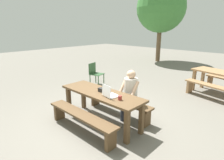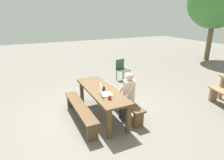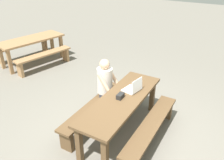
{
  "view_description": "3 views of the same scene",
  "coord_description": "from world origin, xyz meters",
  "px_view_note": "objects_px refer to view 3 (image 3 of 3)",
  "views": [
    {
      "loc": [
        2.9,
        -2.7,
        2.15
      ],
      "look_at": [
        0.1,
        0.25,
        1.0
      ],
      "focal_mm": 30.02,
      "sensor_mm": 36.0,
      "label": 1
    },
    {
      "loc": [
        4.07,
        -1.69,
        2.53
      ],
      "look_at": [
        0.1,
        0.25,
        1.0
      ],
      "focal_mm": 30.12,
      "sensor_mm": 36.0,
      "label": 2
    },
    {
      "loc": [
        -3.07,
        -1.57,
        2.94
      ],
      "look_at": [
        0.1,
        0.25,
        1.0
      ],
      "focal_mm": 37.36,
      "sensor_mm": 36.0,
      "label": 3
    }
  ],
  "objects_px": {
    "small_pouch": "(120,96)",
    "person_seated": "(106,83)",
    "picnic_table_front": "(121,104)",
    "coffee_mug": "(139,82)",
    "laptop": "(133,88)",
    "picnic_table_mid": "(31,42)"
  },
  "relations": [
    {
      "from": "picnic_table_front",
      "to": "laptop",
      "type": "height_order",
      "value": "laptop"
    },
    {
      "from": "small_pouch",
      "to": "person_seated",
      "type": "xyz_separation_m",
      "value": [
        0.39,
        0.52,
        -0.08
      ]
    },
    {
      "from": "laptop",
      "to": "person_seated",
      "type": "relative_size",
      "value": 0.28
    },
    {
      "from": "laptop",
      "to": "coffee_mug",
      "type": "xyz_separation_m",
      "value": [
        0.28,
        0.01,
        -0.02
      ]
    },
    {
      "from": "picnic_table_front",
      "to": "person_seated",
      "type": "xyz_separation_m",
      "value": [
        0.39,
        0.54,
        0.08
      ]
    },
    {
      "from": "picnic_table_front",
      "to": "coffee_mug",
      "type": "bearing_deg",
      "value": -5.51
    },
    {
      "from": "picnic_table_mid",
      "to": "small_pouch",
      "type": "bearing_deg",
      "value": -98.27
    },
    {
      "from": "laptop",
      "to": "small_pouch",
      "type": "xyz_separation_m",
      "value": [
        -0.34,
        0.09,
        -0.02
      ]
    },
    {
      "from": "laptop",
      "to": "coffee_mug",
      "type": "height_order",
      "value": "laptop"
    },
    {
      "from": "picnic_table_front",
      "to": "small_pouch",
      "type": "relative_size",
      "value": 13.15
    },
    {
      "from": "laptop",
      "to": "picnic_table_mid",
      "type": "bearing_deg",
      "value": -95.92
    },
    {
      "from": "small_pouch",
      "to": "person_seated",
      "type": "relative_size",
      "value": 0.13
    },
    {
      "from": "picnic_table_mid",
      "to": "picnic_table_front",
      "type": "bearing_deg",
      "value": -98.18
    },
    {
      "from": "picnic_table_front",
      "to": "picnic_table_mid",
      "type": "xyz_separation_m",
      "value": [
        1.55,
        3.88,
        0.02
      ]
    },
    {
      "from": "small_pouch",
      "to": "coffee_mug",
      "type": "distance_m",
      "value": 0.62
    },
    {
      "from": "coffee_mug",
      "to": "laptop",
      "type": "bearing_deg",
      "value": -177.7
    },
    {
      "from": "picnic_table_front",
      "to": "person_seated",
      "type": "bearing_deg",
      "value": 54.2
    },
    {
      "from": "picnic_table_front",
      "to": "coffee_mug",
      "type": "xyz_separation_m",
      "value": [
        0.62,
        -0.06,
        0.16
      ]
    },
    {
      "from": "picnic_table_mid",
      "to": "laptop",
      "type": "bearing_deg",
      "value": -93.46
    },
    {
      "from": "picnic_table_front",
      "to": "small_pouch",
      "type": "bearing_deg",
      "value": 84.31
    },
    {
      "from": "coffee_mug",
      "to": "person_seated",
      "type": "relative_size",
      "value": 0.07
    },
    {
      "from": "picnic_table_front",
      "to": "coffee_mug",
      "type": "relative_size",
      "value": 23.37
    }
  ]
}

